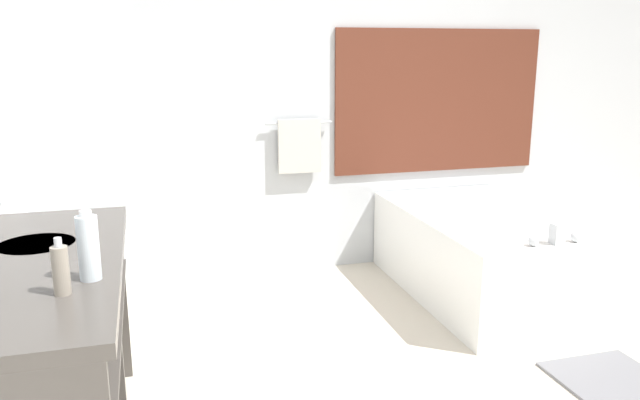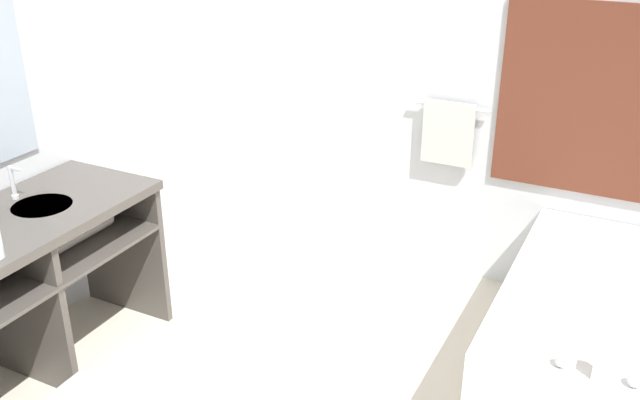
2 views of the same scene
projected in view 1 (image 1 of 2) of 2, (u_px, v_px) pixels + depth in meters
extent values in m
cube|color=silver|center=(335.00, 94.00, 4.68)|extent=(7.40, 0.06, 2.70)
cube|color=brown|center=(439.00, 101.00, 4.87)|extent=(1.70, 0.02, 1.10)
cylinder|color=silver|center=(299.00, 123.00, 4.58)|extent=(0.50, 0.02, 0.02)
cube|color=beige|center=(300.00, 146.00, 4.61)|extent=(0.32, 0.04, 0.40)
cube|color=#4C4742|center=(27.00, 268.00, 2.30)|extent=(0.68, 1.55, 0.05)
cube|color=#4C4742|center=(34.00, 330.00, 2.36)|extent=(0.64, 1.48, 0.02)
cylinder|color=white|center=(38.00, 258.00, 2.53)|extent=(0.30, 0.30, 0.12)
cube|color=#4C4742|center=(40.00, 380.00, 2.41)|extent=(0.62, 0.04, 0.86)
cube|color=#4C4742|center=(62.00, 305.00, 3.11)|extent=(0.62, 0.04, 0.86)
cylinder|color=beige|center=(30.00, 358.00, 1.99)|extent=(0.13, 0.43, 0.13)
cylinder|color=beige|center=(59.00, 276.00, 2.72)|extent=(0.13, 0.43, 0.13)
cube|color=white|center=(486.00, 254.00, 4.34)|extent=(1.03, 1.65, 0.58)
ellipsoid|color=white|center=(487.00, 234.00, 4.31)|extent=(0.74, 1.19, 0.30)
cube|color=silver|center=(555.00, 234.00, 3.58)|extent=(0.04, 0.07, 0.12)
sphere|color=silver|center=(534.00, 241.00, 3.55)|extent=(0.06, 0.06, 0.06)
sphere|color=silver|center=(575.00, 237.00, 3.62)|extent=(0.06, 0.06, 0.06)
cylinder|color=white|center=(88.00, 248.00, 2.09)|extent=(0.07, 0.07, 0.22)
cylinder|color=white|center=(85.00, 213.00, 2.07)|extent=(0.04, 0.04, 0.02)
cylinder|color=gray|center=(61.00, 271.00, 1.97)|extent=(0.05, 0.05, 0.16)
cylinder|color=silver|center=(58.00, 242.00, 1.95)|extent=(0.02, 0.02, 0.03)
cube|color=slate|center=(619.00, 386.00, 3.17)|extent=(0.54, 0.64, 0.02)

